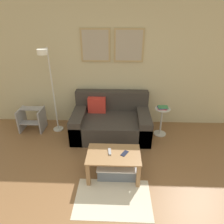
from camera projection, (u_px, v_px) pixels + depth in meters
The scene contains 11 objects.
wall_back at pixel (115, 66), 4.07m from camera, with size 5.60×0.09×2.55m.
area_rug at pixel (113, 198), 2.71m from camera, with size 1.03×0.67×0.01m, color beige.
couch at pixel (111, 121), 4.08m from camera, with size 1.52×0.99×0.80m.
coffee_table at pixel (114, 159), 2.97m from camera, with size 0.79×0.50×0.41m.
storage_bin at pixel (117, 169), 3.07m from camera, with size 0.61×0.36×0.21m.
floor_lamp at pixel (49, 79), 3.65m from camera, with size 0.21×0.44×1.72m.
side_table at pixel (161, 119), 3.99m from camera, with size 0.30×0.30×0.59m.
book_stack at pixel (162, 107), 3.87m from camera, with size 0.20×0.19×0.05m.
remote_control at pixel (110, 152), 2.96m from camera, with size 0.04×0.15×0.02m, color #99999E.
cell_phone at pixel (125, 153), 2.93m from camera, with size 0.07×0.14×0.01m, color #1E2338.
step_stool at pixel (32, 119), 4.19m from camera, with size 0.48×0.39×0.47m.
Camera 1 is at (0.09, -1.14, 2.28)m, focal length 32.00 mm.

